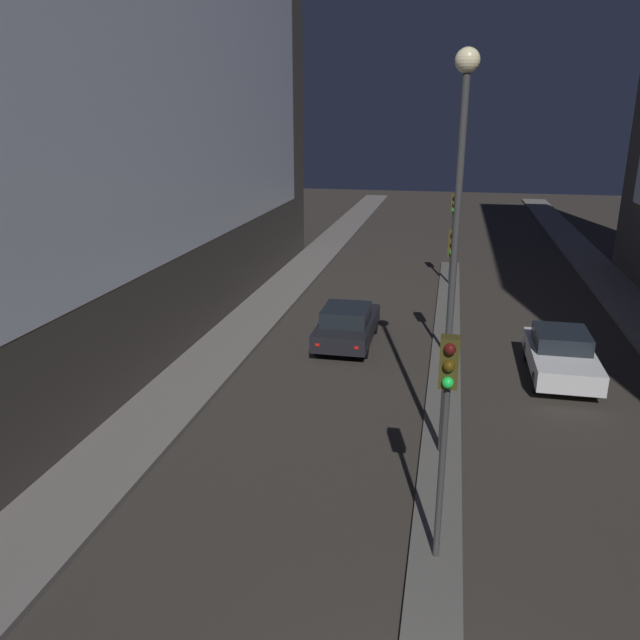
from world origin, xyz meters
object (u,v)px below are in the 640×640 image
Objects in this scene: car_left_lane at (347,324)px; car_right_lane at (561,355)px; street_lamp at (458,202)px; traffic_light_far at (454,218)px; traffic_light_mid at (452,264)px; traffic_light_near at (446,401)px.

car_left_lane is 7.33m from car_right_lane.
street_lamp is at bearing -64.02° from car_left_lane.
car_left_lane is at bearing -111.39° from traffic_light_far.
traffic_light_mid is at bearing -10.72° from car_left_lane.
traffic_light_near is 10.61m from traffic_light_mid.
car_left_lane is at bearing 167.53° from car_right_lane.
traffic_light_far is at bearing 90.00° from traffic_light_near.
traffic_light_mid is at bearing 90.00° from traffic_light_near.
traffic_light_near reaches higher than car_left_lane.
traffic_light_far is 16.72m from street_lamp.
traffic_light_mid is 1.02× the size of car_left_lane.
car_right_lane is at bearing 69.77° from traffic_light_near.
traffic_light_mid and traffic_light_far have the same top height.
traffic_light_near and traffic_light_far have the same top height.
traffic_light_far is (0.00, 20.42, 0.00)m from traffic_light_near.
street_lamp is (0.00, -6.67, 2.86)m from traffic_light_mid.
car_right_lane is (3.58, -0.90, -2.58)m from traffic_light_mid.
traffic_light_near is 1.03× the size of car_right_lane.
traffic_light_near and traffic_light_mid have the same top height.
traffic_light_mid is at bearing -90.00° from traffic_light_far.
street_lamp reaches higher than traffic_light_far.
street_lamp reaches higher than car_right_lane.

